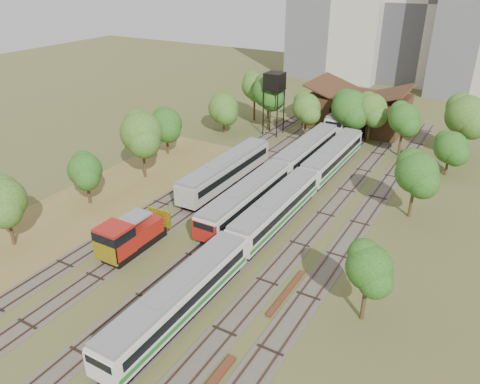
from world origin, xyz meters
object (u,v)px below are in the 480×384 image
Objects in this scene: railcar_red_set at (280,172)px; shunter_locomotive at (127,237)px; railcar_green_set at (276,209)px; water_tower at (275,83)px.

railcar_red_set is 4.27× the size of shunter_locomotive.
water_tower reaches higher than railcar_green_set.
railcar_green_set is at bearing 51.23° from shunter_locomotive.
shunter_locomotive reaches higher than railcar_red_set.
shunter_locomotive is at bearing -128.77° from railcar_green_set.
water_tower reaches higher than railcar_red_set.
railcar_red_set is 0.66× the size of railcar_green_set.
shunter_locomotive is (-6.00, -21.63, -0.01)m from railcar_red_set.
railcar_red_set is at bearing 74.49° from shunter_locomotive.
railcar_red_set reaches higher than railcar_green_set.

